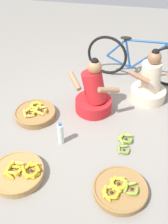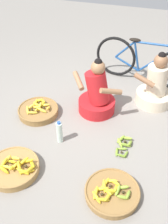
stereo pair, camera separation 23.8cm
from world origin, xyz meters
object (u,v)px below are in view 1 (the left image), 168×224
(banana_basket_mid_left, at_px, (35,113))
(water_bottle, at_px, (61,134))
(bicycle_leaning, at_px, (137,60))
(banana_basket_near_vendor, at_px, (120,189))
(vendor_woman_behind, at_px, (150,84))
(banana_basket_front_left, at_px, (18,173))
(vendor_woman_front, at_px, (94,95))
(loose_bananas_front_center, at_px, (125,142))

(banana_basket_mid_left, relative_size, water_bottle, 1.81)
(bicycle_leaning, relative_size, banana_basket_mid_left, 2.96)
(bicycle_leaning, xyz_separation_m, banana_basket_near_vendor, (-0.04, -2.26, -0.31))
(water_bottle, bearing_deg, vendor_woman_behind, 47.49)
(banana_basket_front_left, bearing_deg, water_bottle, 61.33)
(bicycle_leaning, xyz_separation_m, banana_basket_front_left, (-1.16, -2.27, -0.30))
(vendor_woman_front, xyz_separation_m, banana_basket_mid_left, (-0.77, -0.31, -0.21))
(vendor_woman_behind, xyz_separation_m, banana_basket_mid_left, (-1.53, -0.73, -0.21))
(bicycle_leaning, height_order, loose_bananas_front_center, bicycle_leaning)
(banana_basket_front_left, distance_m, banana_basket_near_vendor, 1.12)
(vendor_woman_front, xyz_separation_m, vendor_woman_behind, (0.76, 0.42, -0.00))
(vendor_woman_behind, bearing_deg, banana_basket_near_vendor, -98.49)
(vendor_woman_behind, relative_size, loose_bananas_front_center, 2.21)
(water_bottle, bearing_deg, vendor_woman_front, 68.47)
(loose_bananas_front_center, height_order, water_bottle, water_bottle)
(banana_basket_near_vendor, xyz_separation_m, loose_bananas_front_center, (0.00, 0.72, -0.02))
(loose_bananas_front_center, bearing_deg, water_bottle, -170.56)
(banana_basket_mid_left, height_order, loose_bananas_front_center, banana_basket_mid_left)
(vendor_woman_front, distance_m, water_bottle, 0.79)
(loose_bananas_front_center, bearing_deg, vendor_woman_behind, 75.71)
(vendor_woman_front, bearing_deg, banana_basket_near_vendor, -68.94)
(vendor_woman_behind, bearing_deg, loose_bananas_front_center, -104.29)
(vendor_woman_behind, relative_size, water_bottle, 2.62)
(banana_basket_front_left, relative_size, water_bottle, 1.87)
(water_bottle, bearing_deg, banana_basket_mid_left, 139.21)
(vendor_woman_behind, distance_m, loose_bananas_front_center, 1.07)
(bicycle_leaning, xyz_separation_m, banana_basket_mid_left, (-1.32, -1.26, -0.30))
(banana_basket_front_left, xyz_separation_m, water_bottle, (0.33, 0.60, 0.09))
(vendor_woman_behind, xyz_separation_m, banana_basket_near_vendor, (-0.26, -1.73, -0.21))
(banana_basket_mid_left, relative_size, loose_bananas_front_center, 1.52)
(vendor_woman_behind, height_order, bicycle_leaning, vendor_woman_behind)
(banana_basket_near_vendor, relative_size, loose_bananas_front_center, 1.54)
(banana_basket_near_vendor, height_order, water_bottle, water_bottle)
(bicycle_leaning, xyz_separation_m, water_bottle, (-0.84, -1.68, -0.21))
(vendor_woman_front, distance_m, loose_bananas_front_center, 0.82)
(vendor_woman_behind, distance_m, banana_basket_near_vendor, 1.76)
(vendor_woman_front, height_order, banana_basket_mid_left, vendor_woman_front)
(banana_basket_front_left, bearing_deg, banana_basket_mid_left, 98.71)
(banana_basket_mid_left, relative_size, banana_basket_front_left, 0.97)
(banana_basket_near_vendor, bearing_deg, loose_bananas_front_center, 90.00)
(vendor_woman_front, distance_m, vendor_woman_behind, 0.87)
(vendor_woman_behind, xyz_separation_m, bicycle_leaning, (-0.21, 0.53, 0.09))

